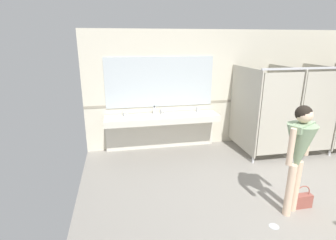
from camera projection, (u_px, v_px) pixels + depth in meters
name	position (u px, v px, depth m)	size (l,w,h in m)	color
ground_plane	(326.00, 219.00, 3.86)	(7.34, 6.76, 0.10)	gray
wall_back	(238.00, 88.00, 6.39)	(7.34, 0.12, 2.71)	beige
wall_back_tile_band	(239.00, 101.00, 6.42)	(7.34, 0.01, 0.06)	#9E937F
vanity_counter	(162.00, 124.00, 5.99)	(2.56, 0.55, 0.97)	silver
mirror_panel	(160.00, 82.00, 5.90)	(2.46, 0.02, 1.12)	silver
bathroom_stalls	(306.00, 108.00, 5.83)	(2.85, 1.31, 1.97)	#B2AD9E
person_standing	(299.00, 148.00, 3.63)	(0.54, 0.54, 1.65)	beige
handbag	(302.00, 200.00, 4.01)	(0.32, 0.11, 0.37)	#934C42
soap_dispenser	(154.00, 110.00, 5.94)	(0.07, 0.07, 0.19)	white
floor_drain_cover	(274.00, 226.00, 3.62)	(0.14, 0.14, 0.01)	#B7BABF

